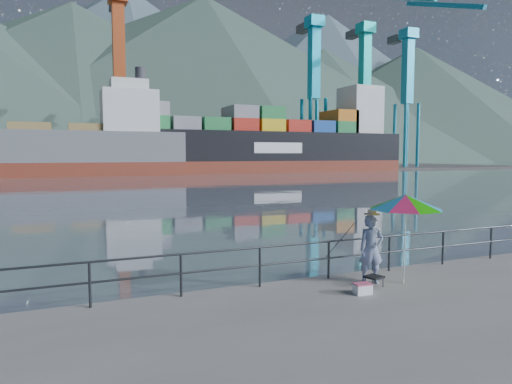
# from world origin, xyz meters

# --- Properties ---
(harbor_water) EXTENTS (500.00, 280.00, 0.00)m
(harbor_water) POSITION_xyz_m (0.00, 130.00, 0.00)
(harbor_water) COLOR slate
(harbor_water) RESTS_ON ground
(far_dock) EXTENTS (200.00, 40.00, 0.40)m
(far_dock) POSITION_xyz_m (10.00, 93.00, 0.00)
(far_dock) COLOR #514F4C
(far_dock) RESTS_ON ground
(guardrail) EXTENTS (22.00, 0.06, 1.03)m
(guardrail) POSITION_xyz_m (0.00, 1.70, 0.52)
(guardrail) COLOR #2D3033
(guardrail) RESTS_ON ground
(mountains) EXTENTS (600.00, 332.80, 80.00)m
(mountains) POSITION_xyz_m (38.82, 207.75, 35.55)
(mountains) COLOR #385147
(mountains) RESTS_ON ground
(port_cranes) EXTENTS (116.00, 28.00, 38.40)m
(port_cranes) POSITION_xyz_m (31.00, 84.00, 16.00)
(port_cranes) COLOR red
(port_cranes) RESTS_ON ground
(container_stacks) EXTENTS (58.00, 8.40, 7.80)m
(container_stacks) POSITION_xyz_m (34.92, 93.75, 2.82)
(container_stacks) COLOR red
(container_stacks) RESTS_ON ground
(fisherman) EXTENTS (0.73, 0.58, 1.76)m
(fisherman) POSITION_xyz_m (1.77, 0.90, 0.88)
(fisherman) COLOR #2B4789
(fisherman) RESTS_ON ground
(beach_umbrella) EXTENTS (2.49, 2.49, 2.29)m
(beach_umbrella) POSITION_xyz_m (2.56, 0.57, 2.10)
(beach_umbrella) COLOR white
(beach_umbrella) RESTS_ON ground
(folding_stool) EXTENTS (0.49, 0.49, 0.26)m
(folding_stool) POSITION_xyz_m (1.68, 0.64, 0.14)
(folding_stool) COLOR black
(folding_stool) RESTS_ON ground
(cooler_bag) EXTENTS (0.42, 0.30, 0.23)m
(cooler_bag) POSITION_xyz_m (1.02, 0.21, 0.11)
(cooler_bag) COLOR white
(cooler_bag) RESTS_ON ground
(fishing_rod) EXTENTS (0.32, 1.87, 1.33)m
(fishing_rod) POSITION_xyz_m (1.51, 2.01, 0.00)
(fishing_rod) COLOR black
(fishing_rod) RESTS_ON ground
(bulk_carrier) EXTENTS (48.00, 8.31, 14.50)m
(bulk_carrier) POSITION_xyz_m (-8.30, 71.80, 4.18)
(bulk_carrier) COLOR maroon
(bulk_carrier) RESTS_ON ground
(container_ship) EXTENTS (57.07, 9.51, 18.10)m
(container_ship) POSITION_xyz_m (33.77, 74.28, 5.86)
(container_ship) COLOR maroon
(container_ship) RESTS_ON ground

